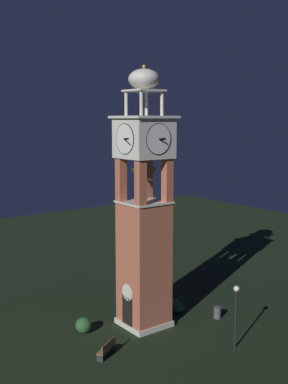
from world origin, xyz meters
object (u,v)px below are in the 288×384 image
at_px(park_bench, 107,349).
at_px(trash_bin, 217,313).
at_px(clock_tower, 144,221).
at_px(lamp_post, 236,305).

bearing_deg(park_bench, trash_bin, 90.04).
bearing_deg(clock_tower, lamp_post, 21.80).
bearing_deg(park_bench, lamp_post, 61.07).
distance_m(lamp_post, trash_bin, 4.97).
height_order(clock_tower, park_bench, clock_tower).
relative_size(park_bench, lamp_post, 0.41).
bearing_deg(lamp_post, park_bench, -118.93).
xyz_separation_m(clock_tower, park_bench, (2.24, -4.38, -6.66)).
distance_m(park_bench, trash_bin, 9.08).
xyz_separation_m(clock_tower, lamp_post, (5.99, 2.39, -4.43)).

